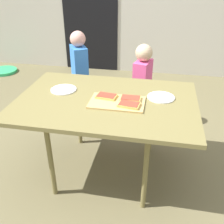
{
  "coord_description": "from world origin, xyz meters",
  "views": [
    {
      "loc": [
        0.38,
        -1.74,
        1.59
      ],
      "look_at": [
        0.05,
        0.0,
        0.59
      ],
      "focal_mm": 41.77,
      "sensor_mm": 36.0,
      "label": 1
    }
  ],
  "objects_px": {
    "cutting_board": "(117,102)",
    "child_right": "(142,81)",
    "plate_white_right": "(161,97)",
    "pizza_slice_far_left": "(107,96)",
    "child_left": "(80,73)",
    "pizza_slice_near_right": "(129,105)",
    "dining_table": "(106,105)",
    "plate_white_left": "(64,90)",
    "garden_hose_coil": "(4,71)",
    "pizza_slice_far_right": "(130,99)"
  },
  "relations": [
    {
      "from": "plate_white_right",
      "to": "pizza_slice_near_right",
      "type": "bearing_deg",
      "value": -138.19
    },
    {
      "from": "plate_white_right",
      "to": "garden_hose_coil",
      "type": "bearing_deg",
      "value": 143.72
    },
    {
      "from": "plate_white_right",
      "to": "garden_hose_coil",
      "type": "xyz_separation_m",
      "value": [
        -2.64,
        1.94,
        -0.68
      ]
    },
    {
      "from": "dining_table",
      "to": "child_left",
      "type": "bearing_deg",
      "value": 119.93
    },
    {
      "from": "dining_table",
      "to": "plate_white_right",
      "type": "distance_m",
      "value": 0.43
    },
    {
      "from": "dining_table",
      "to": "cutting_board",
      "type": "relative_size",
      "value": 3.37
    },
    {
      "from": "pizza_slice_far_left",
      "to": "garden_hose_coil",
      "type": "height_order",
      "value": "pizza_slice_far_left"
    },
    {
      "from": "plate_white_right",
      "to": "child_left",
      "type": "relative_size",
      "value": 0.2
    },
    {
      "from": "dining_table",
      "to": "cutting_board",
      "type": "bearing_deg",
      "value": -25.07
    },
    {
      "from": "pizza_slice_near_right",
      "to": "garden_hose_coil",
      "type": "xyz_separation_m",
      "value": [
        -2.41,
        2.14,
        -0.7
      ]
    },
    {
      "from": "plate_white_right",
      "to": "dining_table",
      "type": "bearing_deg",
      "value": -165.2
    },
    {
      "from": "dining_table",
      "to": "pizza_slice_far_left",
      "type": "bearing_deg",
      "value": 81.73
    },
    {
      "from": "cutting_board",
      "to": "child_left",
      "type": "relative_size",
      "value": 0.4
    },
    {
      "from": "pizza_slice_far_right",
      "to": "child_right",
      "type": "relative_size",
      "value": 0.17
    },
    {
      "from": "cutting_board",
      "to": "child_right",
      "type": "xyz_separation_m",
      "value": [
        0.12,
        0.88,
        -0.18
      ]
    },
    {
      "from": "dining_table",
      "to": "pizza_slice_near_right",
      "type": "bearing_deg",
      "value": -26.12
    },
    {
      "from": "pizza_slice_near_right",
      "to": "plate_white_left",
      "type": "distance_m",
      "value": 0.6
    },
    {
      "from": "plate_white_right",
      "to": "child_right",
      "type": "relative_size",
      "value": 0.23
    },
    {
      "from": "pizza_slice_far_right",
      "to": "child_right",
      "type": "xyz_separation_m",
      "value": [
        0.03,
        0.83,
        -0.19
      ]
    },
    {
      "from": "pizza_slice_far_left",
      "to": "plate_white_left",
      "type": "bearing_deg",
      "value": 166.68
    },
    {
      "from": "pizza_slice_far_left",
      "to": "child_left",
      "type": "relative_size",
      "value": 0.16
    },
    {
      "from": "garden_hose_coil",
      "to": "child_right",
      "type": "bearing_deg",
      "value": -26.38
    },
    {
      "from": "cutting_board",
      "to": "child_right",
      "type": "bearing_deg",
      "value": 82.24
    },
    {
      "from": "cutting_board",
      "to": "garden_hose_coil",
      "type": "height_order",
      "value": "cutting_board"
    },
    {
      "from": "pizza_slice_far_left",
      "to": "plate_white_right",
      "type": "bearing_deg",
      "value": 13.17
    },
    {
      "from": "pizza_slice_near_right",
      "to": "plate_white_left",
      "type": "xyz_separation_m",
      "value": [
        -0.57,
        0.19,
        -0.02
      ]
    },
    {
      "from": "child_left",
      "to": "child_right",
      "type": "distance_m",
      "value": 0.67
    },
    {
      "from": "plate_white_left",
      "to": "child_right",
      "type": "distance_m",
      "value": 0.96
    },
    {
      "from": "pizza_slice_near_right",
      "to": "garden_hose_coil",
      "type": "height_order",
      "value": "pizza_slice_near_right"
    },
    {
      "from": "plate_white_right",
      "to": "pizza_slice_far_left",
      "type": "bearing_deg",
      "value": -166.83
    },
    {
      "from": "pizza_slice_far_left",
      "to": "pizza_slice_far_right",
      "type": "relative_size",
      "value": 1.08
    },
    {
      "from": "child_right",
      "to": "garden_hose_coil",
      "type": "relative_size",
      "value": 2.11
    },
    {
      "from": "dining_table",
      "to": "child_left",
      "type": "distance_m",
      "value": 0.92
    },
    {
      "from": "child_left",
      "to": "child_right",
      "type": "relative_size",
      "value": 1.12
    },
    {
      "from": "dining_table",
      "to": "plate_white_left",
      "type": "distance_m",
      "value": 0.4
    },
    {
      "from": "child_left",
      "to": "garden_hose_coil",
      "type": "relative_size",
      "value": 2.36
    },
    {
      "from": "cutting_board",
      "to": "plate_white_left",
      "type": "distance_m",
      "value": 0.49
    },
    {
      "from": "cutting_board",
      "to": "pizza_slice_far_right",
      "type": "height_order",
      "value": "pizza_slice_far_right"
    },
    {
      "from": "pizza_slice_far_left",
      "to": "plate_white_left",
      "type": "xyz_separation_m",
      "value": [
        -0.38,
        0.09,
        -0.02
      ]
    },
    {
      "from": "child_left",
      "to": "dining_table",
      "type": "bearing_deg",
      "value": -60.07
    },
    {
      "from": "child_right",
      "to": "child_left",
      "type": "bearing_deg",
      "value": -176.51
    },
    {
      "from": "dining_table",
      "to": "pizza_slice_far_left",
      "type": "xyz_separation_m",
      "value": [
        0.0,
        0.01,
        0.07
      ]
    },
    {
      "from": "garden_hose_coil",
      "to": "plate_white_right",
      "type": "bearing_deg",
      "value": -36.28
    },
    {
      "from": "pizza_slice_far_right",
      "to": "garden_hose_coil",
      "type": "height_order",
      "value": "pizza_slice_far_right"
    },
    {
      "from": "pizza_slice_near_right",
      "to": "pizza_slice_far_left",
      "type": "bearing_deg",
      "value": 150.54
    },
    {
      "from": "dining_table",
      "to": "cutting_board",
      "type": "height_order",
      "value": "cutting_board"
    },
    {
      "from": "pizza_slice_near_right",
      "to": "dining_table",
      "type": "bearing_deg",
      "value": 153.88
    },
    {
      "from": "pizza_slice_far_left",
      "to": "pizza_slice_near_right",
      "type": "bearing_deg",
      "value": -29.46
    },
    {
      "from": "dining_table",
      "to": "pizza_slice_near_right",
      "type": "xyz_separation_m",
      "value": [
        0.19,
        -0.09,
        0.07
      ]
    },
    {
      "from": "pizza_slice_far_right",
      "to": "dining_table",
      "type": "bearing_deg",
      "value": -178.09
    }
  ]
}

